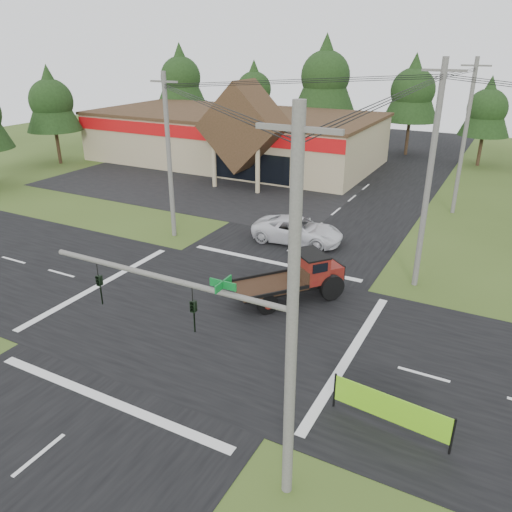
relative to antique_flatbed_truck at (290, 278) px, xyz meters
The scene contains 19 objects.
ground 4.43m from the antique_flatbed_truck, 129.35° to the right, with size 120.00×120.00×0.00m, color #384C1B.
road_ns 4.43m from the antique_flatbed_truck, 129.35° to the right, with size 12.00×120.00×0.02m, color black.
road_ew 4.43m from the antique_flatbed_truck, 129.35° to the right, with size 120.00×12.00×0.02m, color black.
parking_apron 22.96m from the antique_flatbed_truck, 136.77° to the left, with size 28.00×14.00×0.02m, color black.
cvs_building 32.12m from the antique_flatbed_truck, 125.02° to the left, with size 30.40×18.20×9.19m.
traffic_signal_mast 11.69m from the antique_flatbed_truck, 73.91° to the right, with size 8.12×0.24×7.00m.
utility_pole_nr 12.62m from the antique_flatbed_truck, 66.04° to the right, with size 2.00×0.30×11.00m.
utility_pole_nw 12.42m from the antique_flatbed_truck, 156.28° to the left, with size 2.00×0.30×10.50m.
utility_pole_ne 8.50m from the antique_flatbed_truck, 41.60° to the left, with size 2.00×0.30×11.50m.
utility_pole_n 19.96m from the antique_flatbed_truck, 74.19° to the left, with size 2.00×0.30×11.20m.
tree_row_a 49.63m from the antique_flatbed_truck, 131.70° to the left, with size 6.72×6.72×12.12m.
tree_row_b 45.21m from the antique_flatbed_truck, 120.40° to the left, with size 5.60×5.60×10.10m.
tree_row_c 40.49m from the antique_flatbed_truck, 108.62° to the left, with size 7.28×7.28×13.13m.
tree_row_d 39.29m from the antique_flatbed_truck, 93.99° to the left, with size 6.16×6.16×11.11m.
tree_row_e 37.40m from the antique_flatbed_truck, 81.79° to the left, with size 5.04×5.04×9.09m.
tree_side_w 38.91m from the antique_flatbed_truck, 154.30° to the left, with size 5.60×5.60×10.10m.
antique_flatbed_truck is the anchor object (origin of this frame).
roadside_banner 9.72m from the antique_flatbed_truck, 45.54° to the right, with size 4.16×0.12×1.42m, color #6EBC19, non-canonical shape.
white_pickup 7.99m from the antique_flatbed_truck, 110.59° to the left, with size 2.70×5.86×1.63m, color silver.
Camera 1 is at (11.73, -17.43, 12.09)m, focal length 35.00 mm.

